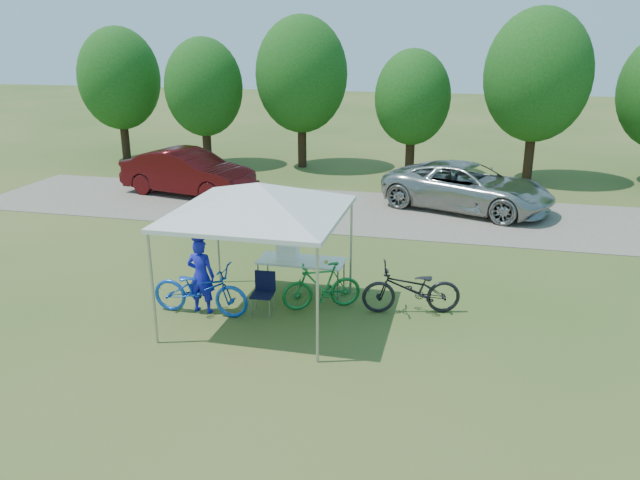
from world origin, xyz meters
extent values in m
plane|color=#2D5119|center=(0.00, 0.00, 0.00)|extent=(100.00, 100.00, 0.00)
cube|color=gray|center=(0.00, 8.00, 0.01)|extent=(24.00, 5.00, 0.02)
cylinder|color=#A5A5AA|center=(-1.50, -1.50, 1.05)|extent=(0.05, 0.05, 2.10)
cylinder|color=#A5A5AA|center=(1.50, -1.50, 1.05)|extent=(0.05, 0.05, 2.10)
cylinder|color=#A5A5AA|center=(-1.50, 1.50, 1.05)|extent=(0.05, 0.05, 2.10)
cylinder|color=#A5A5AA|center=(1.50, 1.50, 1.05)|extent=(0.05, 0.05, 2.10)
cube|color=silver|center=(0.00, 0.00, 2.14)|extent=(3.15, 3.15, 0.08)
pyramid|color=silver|center=(0.00, 0.00, 2.73)|extent=(4.53, 4.53, 0.55)
cylinder|color=#382314|center=(-11.00, 14.00, 0.94)|extent=(0.36, 0.36, 1.89)
ellipsoid|color=#144711|center=(-11.00, 14.00, 3.51)|extent=(3.46, 3.46, 4.32)
cylinder|color=#382314|center=(-7.00, 13.70, 0.88)|extent=(0.36, 0.36, 1.75)
ellipsoid|color=#144711|center=(-7.00, 13.70, 3.25)|extent=(3.20, 3.20, 4.00)
cylinder|color=#382314|center=(-3.00, 14.30, 1.01)|extent=(0.36, 0.36, 2.03)
ellipsoid|color=#144711|center=(-3.00, 14.30, 3.77)|extent=(3.71, 3.71, 4.64)
cylinder|color=#382314|center=(1.50, 14.10, 0.80)|extent=(0.36, 0.36, 1.61)
ellipsoid|color=#144711|center=(1.50, 14.10, 2.99)|extent=(2.94, 2.94, 3.68)
cylinder|color=#382314|center=(6.00, 13.80, 1.05)|extent=(0.36, 0.36, 2.10)
ellipsoid|color=#144711|center=(6.00, 13.80, 3.90)|extent=(3.84, 3.84, 4.80)
cube|color=white|center=(0.45, 1.34, 0.74)|extent=(1.84, 0.77, 0.04)
cylinder|color=#A5A5AA|center=(-0.41, 1.01, 0.36)|extent=(0.04, 0.04, 0.72)
cylinder|color=#A5A5AA|center=(1.32, 1.01, 0.36)|extent=(0.04, 0.04, 0.72)
cylinder|color=#A5A5AA|center=(-0.41, 1.67, 0.36)|extent=(0.04, 0.04, 0.72)
cylinder|color=#A5A5AA|center=(1.32, 1.67, 0.36)|extent=(0.04, 0.04, 0.72)
cube|color=black|center=(-0.04, 0.17, 0.39)|extent=(0.45, 0.45, 0.04)
cube|color=black|center=(-0.04, 0.37, 0.62)|extent=(0.42, 0.07, 0.42)
cylinder|color=#A5A5AA|center=(-0.23, -0.02, 0.19)|extent=(0.02, 0.02, 0.37)
cylinder|color=#A5A5AA|center=(0.15, -0.02, 0.19)|extent=(0.02, 0.02, 0.37)
cylinder|color=#A5A5AA|center=(-0.23, 0.36, 0.19)|extent=(0.02, 0.02, 0.37)
cylinder|color=#A5A5AA|center=(0.15, 0.36, 0.19)|extent=(0.02, 0.02, 0.37)
cube|color=white|center=(0.15, 1.34, 0.90)|extent=(0.43, 0.29, 0.29)
cube|color=white|center=(0.15, 1.34, 1.07)|extent=(0.45, 0.31, 0.04)
cylinder|color=gold|center=(1.01, 1.29, 0.78)|extent=(0.07, 0.07, 0.06)
imported|color=#1619B9|center=(-1.24, -0.05, 0.77)|extent=(0.57, 0.37, 1.54)
imported|color=#1547BA|center=(-1.22, -0.15, 0.52)|extent=(2.00, 0.71, 1.05)
imported|color=#197431|center=(1.06, 0.67, 0.49)|extent=(1.67, 1.13, 0.98)
imported|color=black|center=(2.85, 0.88, 0.52)|extent=(2.07, 1.14, 1.03)
imported|color=#A7A8A3|center=(3.83, 9.01, 0.75)|extent=(5.78, 4.06, 1.47)
imported|color=#430B0C|center=(-5.59, 8.77, 0.80)|extent=(4.95, 2.54, 1.56)
camera|label=1|loc=(3.75, -10.70, 5.36)|focal=35.00mm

